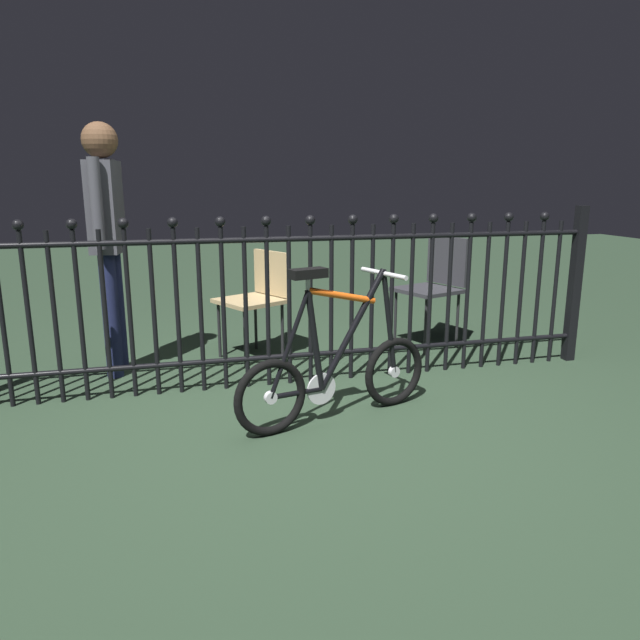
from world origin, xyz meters
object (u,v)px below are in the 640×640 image
(chair_tan, at_px, (258,293))
(chair_charcoal, at_px, (435,280))
(person_visitor, at_px, (107,227))
(bicycle, at_px, (336,369))

(chair_tan, relative_size, chair_charcoal, 0.91)
(person_visitor, bearing_deg, chair_tan, 9.30)
(person_visitor, bearing_deg, chair_charcoal, 2.98)
(chair_charcoal, bearing_deg, chair_tan, 178.39)
(bicycle, bearing_deg, person_visitor, 136.95)
(bicycle, bearing_deg, chair_charcoal, 47.32)
(bicycle, distance_m, chair_tan, 1.38)
(bicycle, xyz_separation_m, chair_tan, (-0.23, 1.34, 0.20))
(chair_tan, distance_m, chair_charcoal, 1.44)
(bicycle, height_order, person_visitor, person_visitor)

